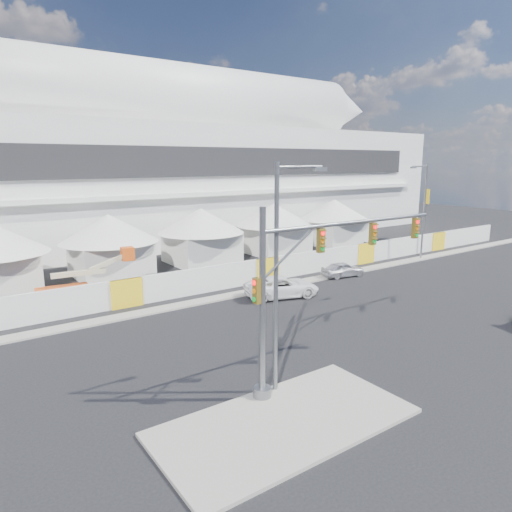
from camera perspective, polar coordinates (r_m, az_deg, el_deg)
ground at (r=24.22m, az=10.49°, el=-12.50°), size 160.00×160.00×0.00m
median_island at (r=18.62m, az=3.66°, el=-20.02°), size 10.00×5.00×0.15m
far_curb at (r=46.51m, az=16.87°, el=-0.91°), size 80.00×1.20×0.12m
stadium at (r=61.92m, az=-11.78°, el=11.15°), size 80.00×24.80×21.98m
tent_row at (r=43.13m, az=-12.15°, el=2.55°), size 53.40×8.40×5.40m
hoarding_fence at (r=38.07m, az=1.34°, el=-1.70°), size 70.00×0.25×2.00m
scaffold_tower at (r=80.54m, az=15.50°, el=8.61°), size 4.40×4.40×12.00m
sedan_silver at (r=40.31m, az=10.81°, el=-1.65°), size 2.27×4.08×1.31m
pickup_curb at (r=33.85m, az=3.25°, el=-3.85°), size 4.04×6.03×1.54m
lot_car_b at (r=52.98m, az=15.60°, el=1.49°), size 2.39×4.88×1.60m
traffic_mast at (r=19.71m, az=5.95°, el=-3.82°), size 10.84×0.78×8.00m
streetlight_median at (r=18.91m, az=3.14°, el=-0.93°), size 2.69×0.27×9.71m
streetlight_curb at (r=48.87m, az=20.18°, el=6.00°), size 2.84×0.64×9.58m
boom_lift at (r=35.46m, az=-21.98°, el=-3.67°), size 7.05×1.93×3.54m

